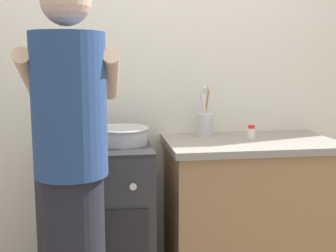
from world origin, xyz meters
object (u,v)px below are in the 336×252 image
at_px(stove_range, 99,221).
at_px(person, 72,184).
at_px(utensil_crock, 205,121).
at_px(pot, 71,134).
at_px(spice_bottle, 251,132).
at_px(mixing_bowl, 122,135).

xyz_separation_m(stove_range, person, (-0.09, -0.63, 0.41)).
bearing_deg(person, utensil_crock, 46.67).
xyz_separation_m(stove_range, utensil_crock, (0.66, 0.17, 0.54)).
bearing_deg(utensil_crock, pot, -166.84).
height_order(pot, utensil_crock, utensil_crock).
bearing_deg(utensil_crock, spice_bottle, -30.80).
relative_size(utensil_crock, spice_bottle, 3.75).
bearing_deg(pot, spice_bottle, 2.15).
xyz_separation_m(mixing_bowl, utensil_crock, (0.52, 0.17, 0.04)).
bearing_deg(stove_range, pot, -174.82).
bearing_deg(pot, utensil_crock, 13.16).
xyz_separation_m(utensil_crock, person, (-0.76, -0.80, -0.13)).
distance_m(stove_range, person, 0.75).
bearing_deg(mixing_bowl, person, -110.39).
bearing_deg(spice_bottle, mixing_bowl, -178.12).
bearing_deg(person, mixing_bowl, 69.61).
bearing_deg(person, spice_bottle, 33.03).
height_order(utensil_crock, person, person).
bearing_deg(stove_range, mixing_bowl, 0.58).
xyz_separation_m(utensil_crock, spice_bottle, (0.25, -0.15, -0.05)).
distance_m(stove_range, pot, 0.53).
relative_size(stove_range, mixing_bowl, 2.92).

